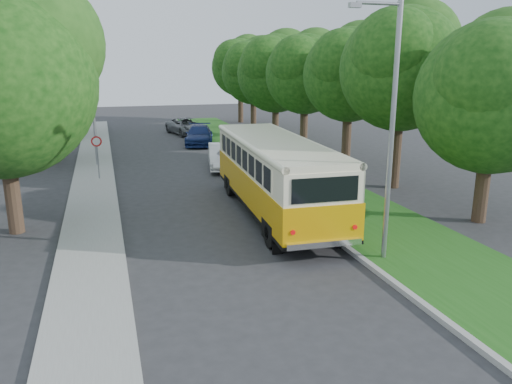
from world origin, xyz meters
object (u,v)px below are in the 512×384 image
object	(u,v)px
car_blue	(199,135)
car_grey	(187,126)
car_silver	(236,162)
lamppost_far	(91,99)
car_white	(222,156)
lamppost_near	(390,126)
vintage_bus	(275,177)

from	to	relation	value
car_blue	car_grey	size ratio (longest dim) A/B	0.97
car_blue	car_grey	bearing A→B (deg)	102.64
car_blue	car_grey	distance (m)	5.90
car_blue	car_silver	bearing A→B (deg)	-77.36
car_blue	lamppost_far	bearing A→B (deg)	-127.04
lamppost_far	car_white	bearing A→B (deg)	-21.03
car_white	car_blue	xyz separation A→B (m)	(0.37, 9.35, -0.01)
car_silver	lamppost_far	bearing A→B (deg)	136.20
car_silver	car_grey	size ratio (longest dim) A/B	0.84
car_silver	lamppost_near	bearing A→B (deg)	-97.26
lamppost_far	car_blue	size ratio (longest dim) A/B	1.49
lamppost_near	car_white	size ratio (longest dim) A/B	1.78
lamppost_near	car_white	distance (m)	16.17
lamppost_near	car_grey	world-z (taller)	lamppost_near
lamppost_near	vintage_bus	world-z (taller)	lamppost_near
car_blue	car_grey	xyz separation A→B (m)	(0.00, 5.90, -0.01)
lamppost_far	car_silver	size ratio (longest dim) A/B	1.73
lamppost_near	car_grey	distance (m)	31.17
lamppost_near	car_grey	xyz separation A→B (m)	(-1.21, 30.94, -3.65)
lamppost_far	car_blue	bearing A→B (deg)	40.32
lamppost_near	car_blue	world-z (taller)	lamppost_near
lamppost_far	car_grey	size ratio (longest dim) A/B	1.45
lamppost_near	car_white	world-z (taller)	lamppost_near
vintage_bus	car_silver	xyz separation A→B (m)	(0.43, 8.05, -0.90)
car_white	car_blue	distance (m)	9.36
car_white	car_grey	distance (m)	15.26
lamppost_near	car_blue	bearing A→B (deg)	92.76
lamppost_far	car_silver	distance (m)	9.64
car_blue	car_white	bearing A→B (deg)	-79.60
lamppost_far	lamppost_near	bearing A→B (deg)	-64.29
lamppost_near	vintage_bus	distance (m)	6.55
car_grey	car_blue	bearing A→B (deg)	-102.85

